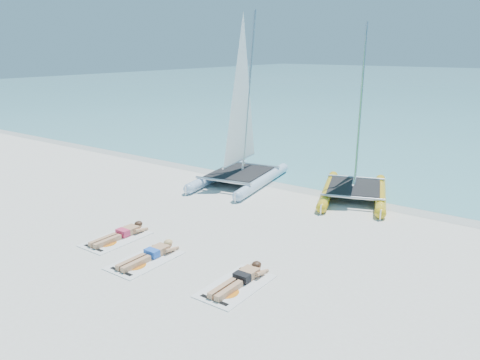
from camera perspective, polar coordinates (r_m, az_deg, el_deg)
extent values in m
plane|color=silver|center=(13.11, -2.71, -6.76)|extent=(140.00, 140.00, 0.00)
cube|color=beige|center=(17.49, 8.57, -1.03)|extent=(140.00, 1.40, 0.01)
cylinder|color=silver|center=(18.48, -2.73, 0.66)|extent=(1.12, 4.35, 0.38)
cone|color=silver|center=(20.55, 0.48, 2.25)|extent=(0.46, 0.61, 0.37)
cylinder|color=silver|center=(17.66, 2.81, -0.06)|extent=(1.12, 4.35, 0.38)
cone|color=silver|center=(19.81, 5.55, 1.65)|extent=(0.46, 0.61, 0.37)
cube|color=black|center=(17.99, -0.02, 0.99)|extent=(2.25, 2.68, 0.03)
cylinder|color=silver|center=(18.16, 1.07, 10.72)|extent=(0.29, 1.14, 5.99)
cylinder|color=gold|center=(16.81, 10.68, -1.21)|extent=(1.68, 3.88, 0.35)
cone|color=gold|center=(18.93, 11.36, 0.68)|extent=(0.49, 0.59, 0.34)
cylinder|color=gold|center=(16.76, 16.75, -1.68)|extent=(1.68, 3.88, 0.35)
cone|color=gold|center=(18.88, 16.76, 0.27)|extent=(0.49, 0.59, 0.34)
cube|color=black|center=(16.70, 13.76, -0.78)|extent=(2.36, 2.65, 0.03)
cylinder|color=silver|center=(16.86, 14.50, 8.88)|extent=(0.43, 1.02, 5.51)
cube|color=white|center=(13.26, -14.83, -6.97)|extent=(1.00, 1.85, 0.02)
cube|color=tan|center=(13.47, -13.46, -6.00)|extent=(0.36, 0.55, 0.17)
cube|color=#D8325D|center=(13.35, -14.11, -6.23)|extent=(0.37, 0.22, 0.17)
cube|color=tan|center=(13.03, -16.11, -7.15)|extent=(0.31, 0.85, 0.13)
sphere|color=tan|center=(13.68, -12.30, -5.40)|extent=(0.21, 0.21, 0.21)
ellipsoid|color=#3B2315|center=(13.67, -12.28, -5.23)|extent=(0.22, 0.24, 0.15)
cube|color=white|center=(11.85, -11.48, -9.58)|extent=(1.00, 1.85, 0.02)
cube|color=tan|center=(12.07, -10.00, -8.44)|extent=(0.36, 0.55, 0.17)
cube|color=blue|center=(11.95, -10.69, -8.72)|extent=(0.37, 0.22, 0.17)
cube|color=tan|center=(11.60, -12.85, -9.84)|extent=(0.31, 0.85, 0.13)
sphere|color=tan|center=(12.29, -8.77, -7.72)|extent=(0.21, 0.21, 0.21)
ellipsoid|color=#E3B36B|center=(12.28, -8.75, -7.53)|extent=(0.22, 0.24, 0.15)
cube|color=white|center=(10.49, -0.52, -12.79)|extent=(1.00, 1.85, 0.02)
cube|color=tan|center=(10.75, 0.86, -11.39)|extent=(0.36, 0.55, 0.17)
cube|color=black|center=(10.60, 0.23, -11.76)|extent=(0.37, 0.22, 0.17)
cube|color=tan|center=(10.19, -1.79, -13.23)|extent=(0.31, 0.85, 0.13)
sphere|color=tan|center=(11.00, 1.99, -10.48)|extent=(0.21, 0.21, 0.21)
ellipsoid|color=#3B2315|center=(10.99, 2.02, -10.27)|extent=(0.22, 0.24, 0.15)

